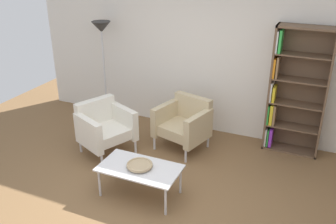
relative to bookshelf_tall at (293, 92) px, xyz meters
name	(u,v)px	position (x,y,z in m)	size (l,w,h in m)	color
ground_plane	(147,213)	(-1.28, -2.25, -0.93)	(8.32, 8.32, 0.00)	brown
plaster_back_panel	(215,45)	(-1.28, 0.21, 0.52)	(6.40, 0.12, 2.90)	silver
bookshelf_tall	(293,92)	(0.00, 0.00, 0.00)	(0.80, 0.30, 1.90)	brown
coffee_table_low	(140,169)	(-1.52, -1.95, -0.56)	(1.00, 0.56, 0.40)	silver
decorative_bowl	(140,165)	(-1.52, -1.95, -0.49)	(0.32, 0.32, 0.05)	tan
armchair_corner_red	(184,123)	(-1.47, -0.59, -0.51)	(0.86, 0.82, 0.78)	#C6B289
armchair_spare_guest	(104,126)	(-2.51, -1.19, -0.51)	(0.88, 0.91, 0.78)	white
floor_lamp_torchiere	(102,39)	(-3.14, -0.14, 0.52)	(0.32, 0.32, 1.74)	silver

